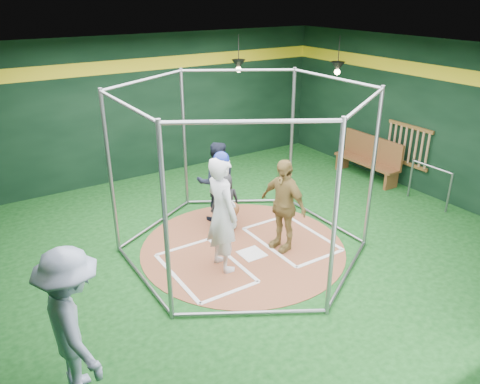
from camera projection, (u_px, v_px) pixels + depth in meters
room_shell at (243, 159)px, 8.07m from camera, size 10.10×9.10×3.53m
clay_disc at (243, 247)px, 8.76m from camera, size 3.80×3.80×0.01m
home_plate at (252, 254)px, 8.53m from camera, size 0.43×0.43×0.01m
batter_box_left at (205, 268)px, 8.10m from camera, size 1.17×1.77×0.01m
batter_box_right at (291, 239)px, 9.04m from camera, size 1.17×1.77×0.01m
batting_cage at (243, 173)px, 8.17m from camera, size 4.05×4.67×3.00m
bat_rack at (408, 145)px, 11.09m from camera, size 0.07×1.25×0.98m
pendant_lamp_near at (239, 64)px, 11.54m from camera, size 0.34×0.34×0.90m
pendant_lamp_far at (338, 67)px, 11.20m from camera, size 0.34×0.34×0.90m
batter_figure at (222, 213)px, 7.75m from camera, size 0.49×0.74×2.10m
visitor_leopard at (283, 205)px, 8.42m from camera, size 0.61×1.08×1.74m
catcher_figure at (226, 202)px, 9.19m from camera, size 0.65×0.64×1.18m
umpire at (217, 182)px, 9.50m from camera, size 1.00×0.90×1.68m
bystander_blue at (74, 324)px, 5.29m from camera, size 0.77×1.28×1.93m
dugout_bench at (369, 157)px, 11.82m from camera, size 0.43×1.86×1.08m
steel_railing at (430, 179)px, 10.32m from camera, size 0.05×1.05×0.91m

